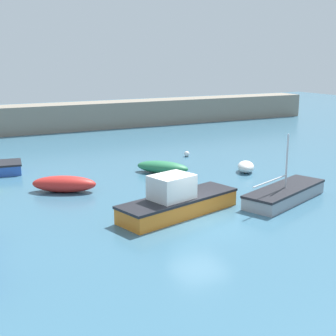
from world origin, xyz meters
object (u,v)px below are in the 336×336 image
(motorboat_grey_hull, at_px, (177,201))
(mooring_buoy_white, at_px, (187,154))
(sailboat_short_mast, at_px, (285,194))
(open_tender_yellow, at_px, (64,184))
(rowboat_white_midwater, at_px, (162,167))
(fishing_dinghy_green, at_px, (246,167))

(motorboat_grey_hull, bearing_deg, mooring_buoy_white, 43.68)
(sailboat_short_mast, xyz_separation_m, open_tender_yellow, (-9.75, 6.77, 0.07))
(motorboat_grey_hull, bearing_deg, open_tender_yellow, 105.93)
(mooring_buoy_white, bearing_deg, open_tender_yellow, -154.04)
(open_tender_yellow, relative_size, mooring_buoy_white, 9.12)
(motorboat_grey_hull, height_order, rowboat_white_midwater, motorboat_grey_hull)
(fishing_dinghy_green, distance_m, open_tender_yellow, 11.67)
(sailboat_short_mast, relative_size, mooring_buoy_white, 14.59)
(motorboat_grey_hull, relative_size, rowboat_white_midwater, 1.91)
(open_tender_yellow, height_order, mooring_buoy_white, open_tender_yellow)
(mooring_buoy_white, bearing_deg, rowboat_white_midwater, -135.71)
(fishing_dinghy_green, bearing_deg, rowboat_white_midwater, 100.74)
(fishing_dinghy_green, bearing_deg, open_tender_yellow, 120.33)
(motorboat_grey_hull, distance_m, rowboat_white_midwater, 8.11)
(rowboat_white_midwater, relative_size, mooring_buoy_white, 8.50)
(open_tender_yellow, bearing_deg, mooring_buoy_white, -124.14)
(fishing_dinghy_green, bearing_deg, mooring_buoy_white, 44.53)
(rowboat_white_midwater, xyz_separation_m, mooring_buoy_white, (3.87, 3.77, -0.18))
(sailboat_short_mast, bearing_deg, mooring_buoy_white, 64.82)
(motorboat_grey_hull, relative_size, open_tender_yellow, 1.78)
(sailboat_short_mast, distance_m, fishing_dinghy_green, 6.29)
(rowboat_white_midwater, height_order, open_tender_yellow, open_tender_yellow)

